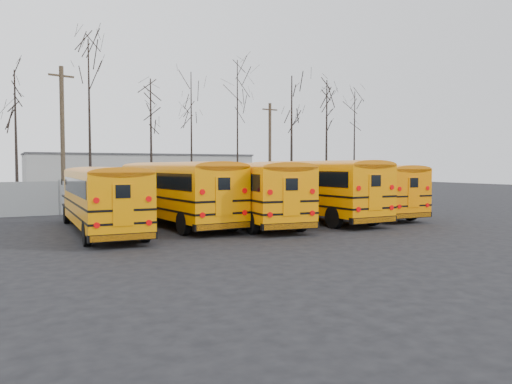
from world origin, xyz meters
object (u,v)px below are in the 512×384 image
bus_b (176,188)px  utility_pole_left (63,136)px  bus_c (248,188)px  bus_e (355,186)px  utility_pole_right (270,150)px  bus_a (102,194)px  bus_d (309,185)px

bus_b → utility_pole_left: (-3.76, 12.46, 3.07)m
bus_c → bus_e: bus_c is taller
utility_pole_left → utility_pole_right: bearing=-7.0°
bus_a → bus_d: 10.92m
bus_b → utility_pole_right: size_ratio=1.37×
bus_c → utility_pole_right: size_ratio=1.35×
bus_c → bus_d: bus_d is taller
utility_pole_left → bus_e: bearing=-55.7°
bus_c → bus_d: bearing=10.0°
utility_pole_left → utility_pole_right: (17.21, 2.23, -0.62)m
bus_b → utility_pole_left: 13.37m
bus_e → utility_pole_right: bearing=81.5°
bus_b → bus_d: bus_d is taller
utility_pole_right → utility_pole_left: bearing=-175.6°
utility_pole_left → bus_b: bearing=-87.6°
utility_pole_right → bus_e: bearing=-103.0°
utility_pole_left → bus_c: bearing=-77.1°
bus_b → bus_e: size_ratio=1.06×
bus_e → bus_a: bearing=-174.3°
utility_pole_right → bus_b: bearing=-135.4°
bus_e → utility_pole_left: bearing=140.2°
bus_a → utility_pole_left: bearing=91.7°
bus_c → bus_d: 3.85m
bus_d → utility_pole_left: 17.56m
bus_a → utility_pole_left: utility_pole_left is taller
bus_a → bus_e: bearing=5.9°
bus_a → utility_pole_left: 14.23m
bus_a → bus_e: 14.57m
bus_a → bus_b: bus_b is taller
bus_b → bus_c: (3.32, -1.26, -0.02)m
bus_b → utility_pole_right: (13.44, 14.68, 2.45)m
bus_a → utility_pole_right: (17.20, 16.09, 2.58)m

